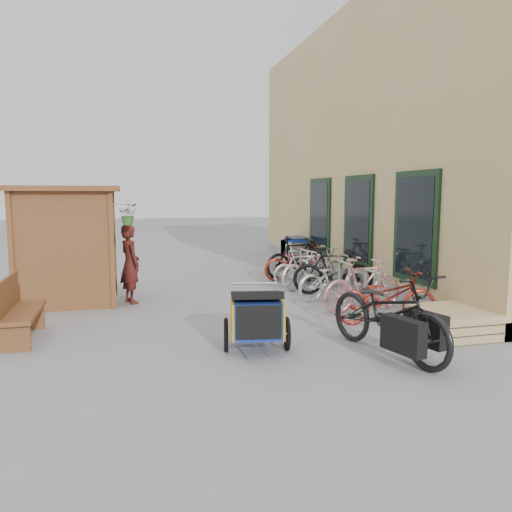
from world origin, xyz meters
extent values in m
plane|color=gray|center=(0.00, 0.00, 0.00)|extent=(80.00, 80.00, 0.00)
cube|color=tan|center=(6.50, 4.50, 3.50)|extent=(6.00, 13.00, 7.00)
cube|color=gray|center=(3.58, 4.50, 0.15)|extent=(0.18, 13.00, 0.30)
cube|color=black|center=(3.47, 0.50, 1.60)|extent=(0.06, 1.50, 2.20)
cube|color=black|center=(3.44, 0.50, 1.60)|extent=(0.02, 1.25, 1.95)
cube|color=black|center=(3.47, 3.00, 1.60)|extent=(0.06, 1.50, 2.20)
cube|color=black|center=(3.44, 3.00, 1.60)|extent=(0.02, 1.25, 1.95)
cube|color=black|center=(3.47, 5.50, 1.60)|extent=(0.06, 1.50, 2.20)
cube|color=black|center=(3.44, 5.50, 1.60)|extent=(0.02, 1.25, 1.95)
cube|color=brown|center=(-4.10, 1.85, 1.15)|extent=(0.09, 0.09, 2.30)
cube|color=brown|center=(-2.30, 1.85, 1.15)|extent=(0.09, 0.09, 2.30)
cube|color=brown|center=(-4.10, 3.15, 1.15)|extent=(0.09, 0.09, 2.30)
cube|color=brown|center=(-2.30, 3.15, 1.15)|extent=(0.09, 0.09, 2.30)
cube|color=brown|center=(-4.07, 2.50, 1.15)|extent=(0.05, 1.30, 2.30)
cube|color=brown|center=(-3.20, 1.88, 1.15)|extent=(1.80, 0.05, 2.30)
cube|color=brown|center=(-3.20, 3.12, 1.15)|extent=(1.80, 0.05, 2.30)
cube|color=brown|center=(-3.20, 2.50, 2.35)|extent=(2.15, 1.65, 0.10)
cube|color=brown|center=(-3.40, 2.50, 0.90)|extent=(1.30, 1.15, 0.04)
cube|color=brown|center=(-3.40, 2.50, 1.50)|extent=(1.30, 1.15, 0.04)
cylinder|color=#A5A8AD|center=(-2.12, 1.85, 2.05)|extent=(0.36, 0.02, 0.02)
imported|color=#2E6523|center=(-1.97, 1.85, 1.85)|extent=(0.38, 0.33, 0.42)
cylinder|color=#A5A8AD|center=(2.30, -0.25, 0.42)|extent=(0.05, 0.05, 0.84)
cylinder|color=#A5A8AD|center=(2.30, 0.25, 0.42)|extent=(0.05, 0.05, 0.84)
cylinder|color=#A5A8AD|center=(2.30, 0.00, 0.84)|extent=(0.05, 0.50, 0.05)
cylinder|color=#A5A8AD|center=(2.30, 0.95, 0.42)|extent=(0.05, 0.05, 0.84)
cylinder|color=#A5A8AD|center=(2.30, 1.45, 0.42)|extent=(0.05, 0.05, 0.84)
cylinder|color=#A5A8AD|center=(2.30, 1.20, 0.84)|extent=(0.05, 0.50, 0.05)
cylinder|color=#A5A8AD|center=(2.30, 2.15, 0.42)|extent=(0.05, 0.05, 0.84)
cylinder|color=#A5A8AD|center=(2.30, 2.65, 0.42)|extent=(0.05, 0.05, 0.84)
cylinder|color=#A5A8AD|center=(2.30, 2.40, 0.84)|extent=(0.05, 0.50, 0.05)
cylinder|color=#A5A8AD|center=(2.30, 3.35, 0.42)|extent=(0.05, 0.05, 0.84)
cylinder|color=#A5A8AD|center=(2.30, 3.85, 0.42)|extent=(0.05, 0.05, 0.84)
cylinder|color=#A5A8AD|center=(2.30, 3.60, 0.84)|extent=(0.05, 0.50, 0.05)
cylinder|color=#A5A8AD|center=(2.30, 4.55, 0.42)|extent=(0.05, 0.05, 0.84)
cylinder|color=#A5A8AD|center=(2.30, 5.05, 0.42)|extent=(0.05, 0.05, 0.84)
cylinder|color=#A5A8AD|center=(2.30, 4.80, 0.84)|extent=(0.05, 0.50, 0.05)
cube|color=tan|center=(3.00, -1.40, 0.07)|extent=(1.00, 1.20, 0.12)
cube|color=tan|center=(3.00, -1.40, 0.21)|extent=(1.00, 1.20, 0.12)
cube|color=tan|center=(3.00, -1.40, 0.35)|extent=(1.00, 1.20, 0.12)
cube|color=brown|center=(-3.60, -0.01, 0.43)|extent=(0.49, 1.56, 0.06)
cube|color=brown|center=(-3.81, -0.01, 0.72)|extent=(0.07, 1.55, 0.52)
cube|color=brown|center=(-3.60, -0.63, 0.21)|extent=(0.41, 0.07, 0.41)
cube|color=brown|center=(-3.60, 0.61, 0.21)|extent=(0.41, 0.07, 0.41)
cube|color=silver|center=(3.00, 6.27, 0.56)|extent=(0.51, 0.79, 0.48)
cube|color=navy|center=(3.00, 5.87, 0.88)|extent=(0.51, 0.04, 0.17)
cylinder|color=silver|center=(3.00, 5.84, 0.95)|extent=(0.54, 0.03, 0.03)
cylinder|color=black|center=(2.80, 5.95, 0.06)|extent=(0.04, 0.11, 0.11)
cube|color=silver|center=(3.00, 6.60, 0.56)|extent=(0.51, 0.79, 0.48)
cube|color=navy|center=(3.00, 6.20, 0.88)|extent=(0.51, 0.04, 0.17)
cylinder|color=silver|center=(3.00, 6.17, 0.95)|extent=(0.54, 0.03, 0.03)
cylinder|color=black|center=(2.80, 6.27, 0.06)|extent=(0.04, 0.11, 0.11)
cube|color=silver|center=(3.00, 6.92, 0.56)|extent=(0.51, 0.79, 0.48)
cube|color=navy|center=(3.00, 6.52, 0.88)|extent=(0.51, 0.04, 0.17)
cylinder|color=silver|center=(3.00, 6.49, 0.95)|extent=(0.54, 0.03, 0.03)
cylinder|color=black|center=(2.80, 6.60, 0.06)|extent=(0.04, 0.11, 0.11)
cube|color=#1C389B|center=(-0.25, -1.40, 0.49)|extent=(0.79, 0.96, 0.50)
cube|color=#BE9216|center=(-0.59, -1.34, 0.49)|extent=(0.19, 0.85, 0.50)
cube|color=#BE9216|center=(0.10, -1.46, 0.49)|extent=(0.19, 0.85, 0.50)
cube|color=black|center=(-0.33, -1.85, 0.52)|extent=(0.60, 0.14, 0.46)
cube|color=black|center=(-0.24, -1.35, 0.80)|extent=(0.85, 0.94, 0.25)
torus|color=black|center=(-0.68, -1.32, 0.23)|extent=(0.15, 0.50, 0.50)
torus|color=black|center=(0.19, -1.48, 0.23)|extent=(0.15, 0.50, 0.50)
cylinder|color=#B7B7BC|center=(-0.38, -2.12, 0.23)|extent=(0.16, 0.73, 0.03)
cylinder|color=#B7B7BC|center=(-0.16, -0.94, 0.89)|extent=(0.69, 0.16, 0.03)
imported|color=black|center=(1.47, -2.07, 0.60)|extent=(1.32, 2.40, 1.20)
cube|color=black|center=(1.36, -2.66, 0.45)|extent=(0.33, 0.67, 0.45)
cube|color=black|center=(1.82, -2.45, 0.45)|extent=(0.33, 0.67, 0.45)
cube|color=#F03D16|center=(1.59, -2.55, 0.50)|extent=(0.16, 0.20, 0.12)
imported|color=maroon|center=(-1.97, 2.31, 0.81)|extent=(0.58, 0.70, 1.63)
imported|color=maroon|center=(2.30, -0.54, 0.47)|extent=(1.87, 0.88, 0.94)
imported|color=#CC8488|center=(2.31, 0.36, 0.52)|extent=(1.79, 0.76, 1.04)
imported|color=#BAB9B6|center=(2.24, 1.59, 0.46)|extent=(1.84, 0.96, 0.92)
imported|color=black|center=(2.43, 2.07, 0.54)|extent=(1.87, 0.96, 1.08)
imported|color=#BAB9B6|center=(2.26, 2.86, 0.50)|extent=(2.00, 1.24, 0.99)
imported|color=silver|center=(2.11, 3.26, 0.45)|extent=(1.53, 0.60, 0.89)
imported|color=maroon|center=(2.27, 4.01, 0.47)|extent=(1.80, 0.70, 0.93)
imported|color=black|center=(2.37, 4.36, 0.55)|extent=(1.89, 0.87, 1.10)
camera|label=1|loc=(-2.01, -8.17, 2.23)|focal=35.00mm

